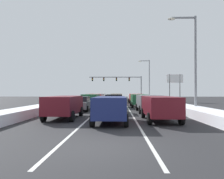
{
  "coord_description": "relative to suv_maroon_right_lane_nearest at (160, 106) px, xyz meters",
  "views": [
    {
      "loc": [
        0.51,
        -7.57,
        1.99
      ],
      "look_at": [
        -0.89,
        38.23,
        2.52
      ],
      "focal_mm": 33.55,
      "sensor_mm": 36.0,
      "label": 1
    }
  ],
  "objects": [
    {
      "name": "traffic_light_gantry",
      "position": [
        -2.04,
        41.47,
        3.87
      ],
      "size": [
        14.0,
        0.47,
        6.2
      ],
      "color": "slate",
      "rests_on": "ground"
    },
    {
      "name": "street_lamp_right_mid",
      "position": [
        4.01,
        34.23,
        4.5
      ],
      "size": [
        2.66,
        0.36,
        9.37
      ],
      "color": "gray",
      "rests_on": "ground"
    },
    {
      "name": "snow_bank_right_shoulder",
      "position": [
        3.65,
        17.32,
        -0.68
      ],
      "size": [
        2.15,
        53.16,
        0.67
      ],
      "primitive_type": "cube",
      "color": "white",
      "rests_on": "ground"
    },
    {
      "name": "suv_green_right_lane_third",
      "position": [
        -0.14,
        13.3,
        0.0
      ],
      "size": [
        2.16,
        4.9,
        1.67
      ],
      "color": "#1E5633",
      "rests_on": "ground"
    },
    {
      "name": "suv_black_center_lane_third",
      "position": [
        -3.41,
        12.43,
        0.0
      ],
      "size": [
        2.16,
        4.9,
        1.67
      ],
      "color": "black",
      "rests_on": "ground"
    },
    {
      "name": "suv_silver_left_lane_fifth",
      "position": [
        -6.52,
        26.7,
        0.0
      ],
      "size": [
        2.16,
        4.9,
        1.67
      ],
      "color": "#B7BABF",
      "rests_on": "ground"
    },
    {
      "name": "sedan_white_center_lane_fourth",
      "position": [
        -3.35,
        18.71,
        -0.25
      ],
      "size": [
        2.0,
        4.5,
        1.51
      ],
      "color": "silver",
      "rests_on": "ground"
    },
    {
      "name": "suv_red_right_lane_fourth",
      "position": [
        0.09,
        20.48,
        0.0
      ],
      "size": [
        2.16,
        4.9,
        1.67
      ],
      "color": "maroon",
      "rests_on": "ground"
    },
    {
      "name": "lane_stripe_between_center_lane_and_left_lane",
      "position": [
        -5.05,
        17.32,
        -1.01
      ],
      "size": [
        0.14,
        53.16,
        0.01
      ],
      "primitive_type": "cube",
      "color": "silver",
      "rests_on": "ground"
    },
    {
      "name": "roadside_sign_right",
      "position": [
        8.16,
        26.71,
        3.0
      ],
      "size": [
        3.2,
        0.16,
        5.5
      ],
      "color": "#59595B",
      "rests_on": "ground"
    },
    {
      "name": "sedan_charcoal_center_lane_second",
      "position": [
        -3.37,
        5.28,
        -0.25
      ],
      "size": [
        2.0,
        4.5,
        1.51
      ],
      "color": "#38383D",
      "rests_on": "ground"
    },
    {
      "name": "suv_tan_center_lane_fifth",
      "position": [
        -3.17,
        25.28,
        0.0
      ],
      "size": [
        2.16,
        4.9,
        1.67
      ],
      "color": "#937F60",
      "rests_on": "ground"
    },
    {
      "name": "suv_maroon_left_lane_nearest",
      "position": [
        -6.89,
        1.07,
        0.0
      ],
      "size": [
        2.16,
        4.9,
        1.67
      ],
      "color": "maroon",
      "rests_on": "ground"
    },
    {
      "name": "snow_bank_left_shoulder",
      "position": [
        -10.35,
        17.32,
        -0.67
      ],
      "size": [
        1.97,
        53.16,
        0.69
      ],
      "primitive_type": "cube",
      "color": "white",
      "rests_on": "ground"
    },
    {
      "name": "street_lamp_right_near",
      "position": [
        4.0,
        5.23,
        4.35
      ],
      "size": [
        2.66,
        0.36,
        9.08
      ],
      "color": "gray",
      "rests_on": "ground"
    },
    {
      "name": "suv_navy_center_lane_nearest",
      "position": [
        -3.37,
        -0.89,
        0.0
      ],
      "size": [
        2.16,
        4.9,
        1.67
      ],
      "color": "navy",
      "rests_on": "ground"
    },
    {
      "name": "suv_gray_right_lane_second",
      "position": [
        0.09,
        6.26,
        0.0
      ],
      "size": [
        2.16,
        4.9,
        1.67
      ],
      "color": "slate",
      "rests_on": "ground"
    },
    {
      "name": "suv_maroon_right_lane_nearest",
      "position": [
        0.0,
        0.0,
        0.0
      ],
      "size": [
        2.16,
        4.9,
        1.67
      ],
      "color": "maroon",
      "rests_on": "ground"
    },
    {
      "name": "sedan_gray_left_lane_second",
      "position": [
        -6.82,
        7.6,
        -0.25
      ],
      "size": [
        2.0,
        4.5,
        1.51
      ],
      "color": "slate",
      "rests_on": "ground"
    },
    {
      "name": "suv_silver_right_lane_fifth",
      "position": [
        0.13,
        27.39,
        0.0
      ],
      "size": [
        2.16,
        4.9,
        1.67
      ],
      "color": "#B7BABF",
      "rests_on": "ground"
    },
    {
      "name": "suv_green_left_lane_third",
      "position": [
        -6.6,
        13.99,
        0.0
      ],
      "size": [
        2.16,
        4.9,
        1.67
      ],
      "color": "#1E5633",
      "rests_on": "ground"
    },
    {
      "name": "lane_stripe_between_right_lane_and_center_lane",
      "position": [
        -1.65,
        17.32,
        -1.01
      ],
      "size": [
        0.14,
        53.16,
        0.01
      ],
      "primitive_type": "cube",
      "color": "silver",
      "rests_on": "ground"
    },
    {
      "name": "suv_red_left_lane_fourth",
      "position": [
        -6.91,
        20.0,
        0.0
      ],
      "size": [
        2.16,
        4.9,
        1.67
      ],
      "color": "maroon",
      "rests_on": "ground"
    },
    {
      "name": "ground_plane",
      "position": [
        -3.35,
        12.48,
        -1.02
      ],
      "size": [
        125.66,
        125.66,
        0.0
      ],
      "primitive_type": "plane",
      "color": "#28282B"
    }
  ]
}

